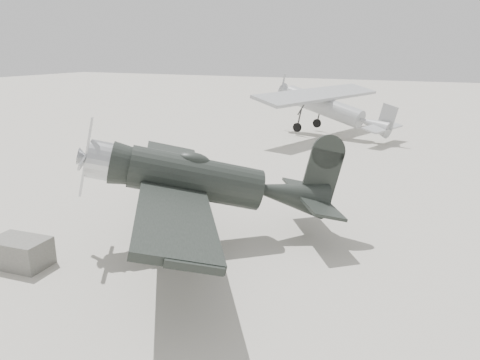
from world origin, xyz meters
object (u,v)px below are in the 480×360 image
at_px(highwing_monoplane, 328,104).
at_px(equipment_block, 20,252).
at_px(lowwing_monoplane, 208,181).
at_px(sign_board, 169,233).

relative_size(highwing_monoplane, equipment_block, 7.85).
relative_size(lowwing_monoplane, highwing_monoplane, 0.82).
relative_size(lowwing_monoplane, sign_board, 7.96).
bearing_deg(highwing_monoplane, sign_board, -70.37).
bearing_deg(equipment_block, lowwing_monoplane, 45.58).
distance_m(lowwing_monoplane, highwing_monoplane, 19.68).
distance_m(highwing_monoplane, sign_board, 21.47).
distance_m(highwing_monoplane, equipment_block, 23.82).
bearing_deg(sign_board, lowwing_monoplane, 77.82).
bearing_deg(sign_board, equipment_block, -149.06).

